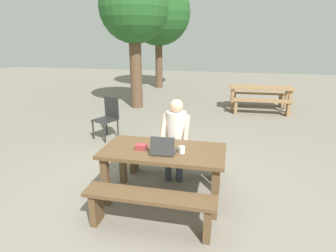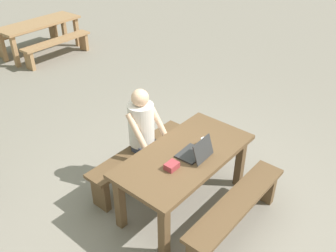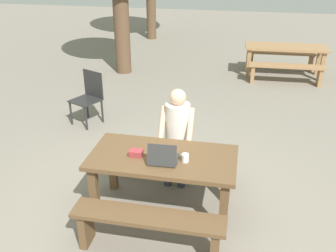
{
  "view_description": "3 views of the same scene",
  "coord_description": "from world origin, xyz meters",
  "views": [
    {
      "loc": [
        0.81,
        -3.38,
        2.18
      ],
      "look_at": [
        0.01,
        0.25,
        0.99
      ],
      "focal_mm": 30.04,
      "sensor_mm": 36.0,
      "label": 1
    },
    {
      "loc": [
        -2.57,
        -1.93,
        3.15
      ],
      "look_at": [
        0.01,
        0.25,
        0.99
      ],
      "focal_mm": 39.13,
      "sensor_mm": 36.0,
      "label": 2
    },
    {
      "loc": [
        0.78,
        -3.54,
        2.87
      ],
      "look_at": [
        0.01,
        0.25,
        0.99
      ],
      "focal_mm": 40.38,
      "sensor_mm": 36.0,
      "label": 3
    }
  ],
  "objects": [
    {
      "name": "bench_near",
      "position": [
        0.0,
        -0.7,
        0.34
      ],
      "size": [
        1.54,
        0.3,
        0.47
      ],
      "color": "brown",
      "rests_on": "ground"
    },
    {
      "name": "ground_plane",
      "position": [
        0.0,
        0.0,
        0.0
      ],
      "size": [
        30.0,
        30.0,
        0.0
      ],
      "primitive_type": "plane",
      "color": "gray"
    },
    {
      "name": "picnic_table_mid",
      "position": [
        1.74,
        5.49,
        0.61
      ],
      "size": [
        1.86,
        0.74,
        0.72
      ],
      "rotation": [
        0.0,
        0.0,
        0.03
      ],
      "color": "#9E754C",
      "rests_on": "ground"
    },
    {
      "name": "person_seated",
      "position": [
        0.04,
        0.66,
        0.75
      ],
      "size": [
        0.42,
        0.41,
        1.28
      ],
      "color": "#333847",
      "rests_on": "ground"
    },
    {
      "name": "laptop",
      "position": [
        0.03,
        -0.12,
        0.8
      ],
      "size": [
        0.32,
        0.32,
        0.24
      ],
      "rotation": [
        0.0,
        0.0,
        3.19
      ],
      "color": "#2D2D2D",
      "rests_on": "picnic_table_front"
    },
    {
      "name": "plastic_chair",
      "position": [
        -1.78,
        2.16,
        0.48
      ],
      "size": [
        0.58,
        0.58,
        0.9
      ],
      "rotation": [
        0.0,
        0.0,
        5.85
      ],
      "color": "#262626",
      "rests_on": "ground"
    },
    {
      "name": "small_pouch",
      "position": [
        -0.29,
        -0.05,
        0.77
      ],
      "size": [
        0.14,
        0.11,
        0.07
      ],
      "color": "#993338",
      "rests_on": "picnic_table_front"
    },
    {
      "name": "bench_far",
      "position": [
        0.0,
        0.7,
        0.34
      ],
      "size": [
        1.54,
        0.3,
        0.47
      ],
      "color": "brown",
      "rests_on": "ground"
    },
    {
      "name": "coffee_mug",
      "position": [
        0.26,
        -0.07,
        0.78
      ],
      "size": [
        0.08,
        0.08,
        0.09
      ],
      "color": "white",
      "rests_on": "picnic_table_front"
    },
    {
      "name": "bench_mid_south",
      "position": [
        1.76,
        4.92,
        0.33
      ],
      "size": [
        1.67,
        0.35,
        0.44
      ],
      "rotation": [
        0.0,
        0.0,
        0.03
      ],
      "color": "#9E754C",
      "rests_on": "ground"
    },
    {
      "name": "picnic_table_front",
      "position": [
        0.0,
        0.0,
        0.62
      ],
      "size": [
        1.64,
        0.83,
        0.74
      ],
      "color": "brown",
      "rests_on": "ground"
    },
    {
      "name": "bench_mid_north",
      "position": [
        1.72,
        6.06,
        0.33
      ],
      "size": [
        1.67,
        0.35,
        0.44
      ],
      "rotation": [
        0.0,
        0.0,
        0.03
      ],
      "color": "#9E754C",
      "rests_on": "ground"
    }
  ]
}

